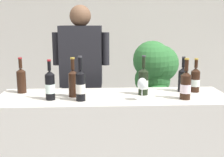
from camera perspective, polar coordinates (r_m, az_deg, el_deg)
name	(u,v)px	position (r m, az deg, el deg)	size (l,w,h in m)	color
wall_back	(105,31)	(4.92, -1.42, 9.42)	(8.00, 0.10, 2.80)	beige
counter	(113,149)	(2.57, 0.26, -13.83)	(1.94, 0.59, 0.95)	beige
wine_bottle_0	(73,82)	(2.38, -7.78, -0.67)	(0.08, 0.08, 0.33)	black
wine_bottle_1	(183,79)	(2.61, 13.93, 0.00)	(0.08, 0.08, 0.31)	black
wine_bottle_2	(21,79)	(2.61, -17.65, -0.18)	(0.08, 0.08, 0.31)	black
wine_bottle_3	(143,81)	(2.44, 6.26, -0.55)	(0.08, 0.08, 0.34)	black
wine_bottle_4	(50,85)	(2.32, -12.27, -1.33)	(0.08, 0.08, 0.32)	black
wine_bottle_5	(186,85)	(2.36, 14.47, -1.27)	(0.09, 0.09, 0.33)	black
wine_bottle_6	(80,85)	(2.25, -6.31, -1.31)	(0.08, 0.08, 0.35)	black
wine_bottle_7	(195,80)	(2.63, 16.28, -0.24)	(0.08, 0.08, 0.30)	black
wine_glass	(142,85)	(2.26, 6.05, -1.24)	(0.08, 0.08, 0.18)	silver
person_server	(82,90)	(3.05, -6.04, -2.38)	(0.59, 0.26, 1.73)	black
potted_shrub	(155,77)	(3.68, 8.52, 0.29)	(0.59, 0.58, 1.34)	brown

